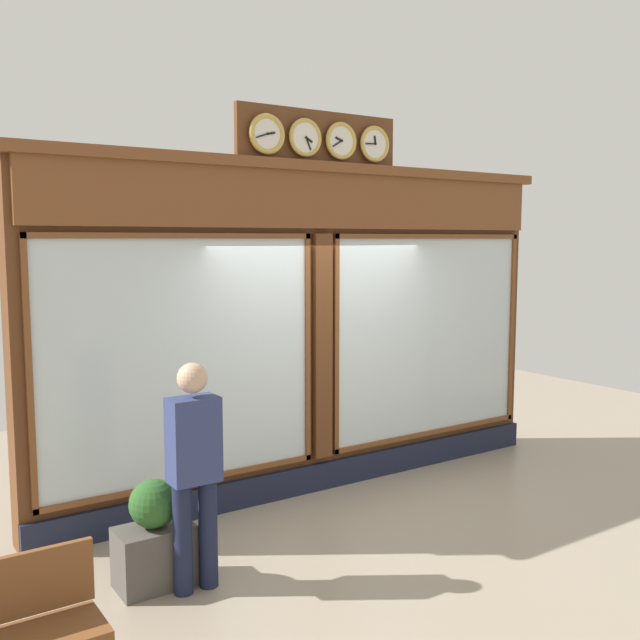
% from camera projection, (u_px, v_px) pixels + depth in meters
% --- Properties ---
extents(ground_plane, '(14.00, 14.00, 0.00)m').
position_uv_depth(ground_plane, '(539.00, 602.00, 5.08)').
color(ground_plane, gray).
extents(shop_facade, '(5.95, 0.42, 3.81)m').
position_uv_depth(shop_facade, '(313.00, 326.00, 7.31)').
color(shop_facade, '#5B3319').
rests_on(shop_facade, ground_plane).
extents(pedestrian, '(0.36, 0.22, 1.69)m').
position_uv_depth(pedestrian, '(194.00, 467.00, 5.16)').
color(pedestrian, '#191E38').
rests_on(pedestrian, ground_plane).
extents(planter_box, '(0.56, 0.36, 0.45)m').
position_uv_depth(planter_box, '(155.00, 556.00, 5.30)').
color(planter_box, '#4C4742').
rests_on(planter_box, ground_plane).
extents(planter_shrub, '(0.36, 0.36, 0.36)m').
position_uv_depth(planter_shrub, '(153.00, 504.00, 5.25)').
color(planter_shrub, '#285623').
rests_on(planter_shrub, planter_box).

